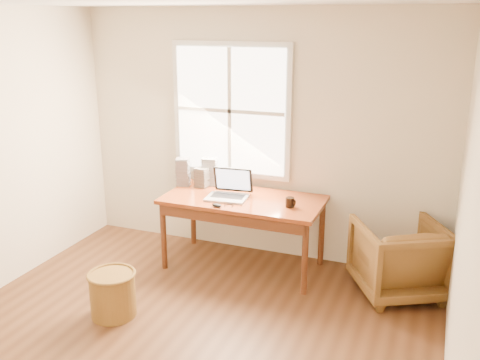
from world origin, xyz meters
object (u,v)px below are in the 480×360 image
Objects in this scene: desk at (243,200)px; wicker_stool at (113,295)px; coffee_mug at (290,202)px; cd_stack_a at (210,171)px; armchair at (399,258)px; laptop at (227,184)px.

desk is 1.58m from wicker_stool.
desk is 4.11× the size of wicker_stool.
desk is at bearing 61.58° from wicker_stool.
coffee_mug is 0.31× the size of cd_stack_a.
armchair is 1.98× the size of wicker_stool.
desk reaches higher than wicker_stool.
armchair is at bearing -2.66° from laptop.
desk is 0.25m from laptop.
wicker_stool is at bearing -120.65° from laptop.
wicker_stool is 1.82m from coffee_mug.
desk is at bearing 146.51° from coffee_mug.
laptop reaches higher than wicker_stool.
laptop is at bearing -147.35° from desk.
armchair is 2.61m from wicker_stool.
laptop is at bearing 65.10° from wicker_stool.
coffee_mug reaches higher than wicker_stool.
laptop is 1.48× the size of cd_stack_a.
desk is at bearing -29.14° from cd_stack_a.
desk is 16.94× the size of coffee_mug.
laptop is 4.73× the size of coffee_mug.
coffee_mug is at bearing -24.21° from armchair.
cd_stack_a is at bearing 150.86° from desk.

